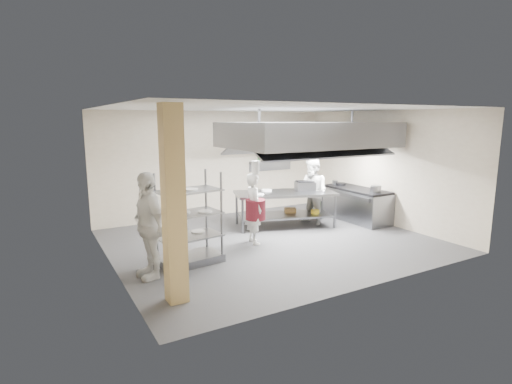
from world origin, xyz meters
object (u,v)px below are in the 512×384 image
island (285,209)px  chef_line (313,192)px  griddle (305,186)px  cooking_range (356,205)px  chef_plating (148,225)px  pass_rack (189,219)px  chef_head (254,209)px  stockpot (376,189)px

island → chef_line: size_ratio=1.46×
island → griddle: 0.81m
cooking_range → chef_plating: bearing=-168.4°
pass_rack → cooking_range: size_ratio=0.89×
island → chef_plating: 4.37m
island → griddle: bearing=7.4°
pass_rack → cooking_range: 5.32m
chef_plating → pass_rack: bearing=102.5°
island → pass_rack: (-3.14, -1.39, 0.44)m
chef_head → griddle: bearing=-61.0°
pass_rack → griddle: size_ratio=3.68×
pass_rack → stockpot: pass_rack is taller
island → chef_plating: chef_plating is taller
cooking_range → chef_plating: size_ratio=1.06×
island → chef_head: bearing=-130.5°
chef_head → chef_plating: size_ratio=0.85×
cooking_range → griddle: griddle is taller
chef_line → griddle: bearing=-126.2°
island → stockpot: (2.09, -1.14, 0.53)m
chef_line → pass_rack: bearing=-84.2°
island → pass_rack: size_ratio=1.44×
griddle → chef_line: bearing=-5.9°
chef_line → stockpot: size_ratio=6.79×
island → chef_head: (-1.43, -0.89, 0.35)m
chef_line → chef_plating: chef_plating is taller
pass_rack → chef_plating: (-0.86, -0.31, 0.06)m
stockpot → griddle: bearing=145.9°
pass_rack → chef_plating: chef_plating is taller
chef_head → chef_line: chef_line is taller
cooking_range → griddle: 1.67m
chef_head → chef_plating: chef_plating is taller
cooking_range → chef_head: chef_head is taller
chef_plating → stockpot: chef_plating is taller
stockpot → chef_plating: bearing=-174.8°
chef_head → chef_plating: 2.70m
chef_head → griddle: chef_head is taller
chef_line → chef_plating: size_ratio=0.93×
pass_rack → chef_line: pass_rack is taller
island → pass_rack: 3.46m
chef_line → griddle: chef_line is taller
island → griddle: griddle is taller
chef_head → stockpot: 3.53m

